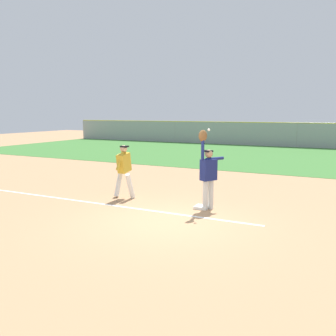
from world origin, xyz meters
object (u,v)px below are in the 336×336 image
fielder (208,171)px  parked_car_blue (175,132)px  parked_car_red (306,136)px  runner (124,168)px  parked_car_black (237,134)px  first_base (202,207)px  baseball (209,130)px

fielder → parked_car_blue: bearing=-32.1°
fielder → parked_car_red: (-0.20, 24.45, -0.45)m
runner → parked_car_red: 24.46m
parked_car_blue → parked_car_black: bearing=3.6°
first_base → parked_car_black: (-6.36, 25.02, 0.63)m
fielder → parked_car_black: size_ratio=0.52×
fielder → first_base: bearing=23.4°
fielder → runner: (-2.94, 0.14, -0.12)m
runner → parked_car_red: runner is taller
fielder → parked_car_blue: size_ratio=0.50×
first_base → parked_car_black: size_ratio=0.09×
runner → baseball: bearing=-4.7°
fielder → baseball: (0.05, -0.13, 1.17)m
first_base → parked_car_red: bearing=90.0°
parked_car_red → first_base: bearing=-84.3°
first_base → baseball: (0.23, -0.15, 2.25)m
fielder → runner: size_ratio=1.33×
first_base → runner: runner is taller
fielder → parked_car_red: bearing=-59.4°
runner → parked_car_black: runner is taller
parked_car_red → baseball: bearing=-83.8°
runner → parked_car_black: size_ratio=0.39×
parked_car_black → parked_car_red: bearing=-5.8°
runner → parked_car_red: bearing=84.0°
runner → baseball: (2.99, -0.27, 1.29)m
runner → parked_car_red: (2.74, 24.31, -0.32)m
baseball → parked_car_black: 26.07m
baseball → runner: bearing=174.9°
first_base → fielder: 1.10m
runner → parked_car_red: size_ratio=0.38×
fielder → parked_car_red: 24.46m
fielder → runner: bearing=27.3°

